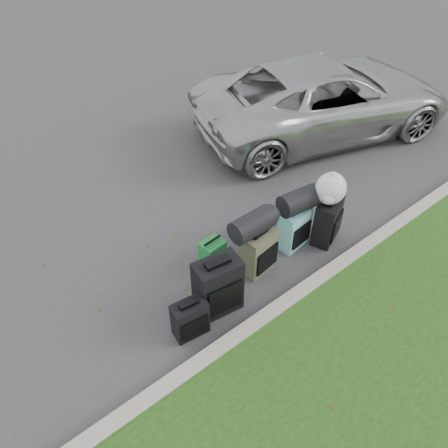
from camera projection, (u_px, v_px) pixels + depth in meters
ground at (239, 258)px, 5.98m from camera, size 120.00×120.00×0.00m
curb at (291, 300)px, 5.35m from camera, size 120.00×0.18×0.15m
suv at (325, 98)px, 8.10m from camera, size 5.32×3.57×1.36m
suitcase_small_black at (190, 319)px, 4.94m from camera, size 0.42×0.27×0.50m
suitcase_large_black_left at (218, 286)px, 5.11m from camera, size 0.58×0.40×0.77m
suitcase_olive at (258, 251)px, 5.64m from camera, size 0.49×0.34×0.63m
suitcase_teal at (294, 228)px, 5.98m from camera, size 0.45×0.30×0.61m
suitcase_large_black_right at (327, 221)px, 6.05m from camera, size 0.52×0.42×0.68m
tote_green at (213, 252)px, 5.83m from camera, size 0.32×0.27×0.35m
tote_navy at (248, 227)px, 6.27m from camera, size 0.27×0.23×0.26m
duffel_left at (252, 225)px, 5.33m from camera, size 0.57×0.31×0.30m
duffel_right at (299, 201)px, 5.70m from camera, size 0.58×0.37×0.31m
trash_bag at (331, 188)px, 5.70m from camera, size 0.42×0.42×0.42m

